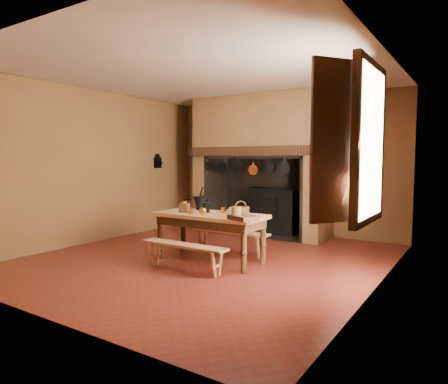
% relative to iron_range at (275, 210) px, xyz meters
% --- Properties ---
extents(floor, '(5.50, 5.50, 0.00)m').
position_rel_iron_range_xyz_m(floor, '(0.04, -2.45, -0.48)').
color(floor, maroon).
rests_on(floor, ground).
extents(ceiling, '(5.50, 5.50, 0.00)m').
position_rel_iron_range_xyz_m(ceiling, '(0.04, -2.45, 2.32)').
color(ceiling, silver).
rests_on(ceiling, back_wall).
extents(back_wall, '(5.00, 0.02, 2.80)m').
position_rel_iron_range_xyz_m(back_wall, '(0.04, 0.30, 0.92)').
color(back_wall, brown).
rests_on(back_wall, floor).
extents(wall_left, '(0.02, 5.50, 2.80)m').
position_rel_iron_range_xyz_m(wall_left, '(-2.46, -2.45, 0.92)').
color(wall_left, brown).
rests_on(wall_left, floor).
extents(wall_right, '(0.02, 5.50, 2.80)m').
position_rel_iron_range_xyz_m(wall_right, '(2.54, -2.45, 0.92)').
color(wall_right, brown).
rests_on(wall_right, floor).
extents(wall_front, '(5.00, 0.02, 2.80)m').
position_rel_iron_range_xyz_m(wall_front, '(0.04, -5.20, 0.92)').
color(wall_front, brown).
rests_on(wall_front, floor).
extents(chimney_breast, '(2.95, 0.96, 2.80)m').
position_rel_iron_range_xyz_m(chimney_breast, '(-0.26, -0.14, 1.33)').
color(chimney_breast, brown).
rests_on(chimney_breast, floor).
extents(iron_range, '(1.12, 0.55, 1.60)m').
position_rel_iron_range_xyz_m(iron_range, '(0.00, 0.00, 0.00)').
color(iron_range, black).
rests_on(iron_range, floor).
extents(hearth_pans, '(0.51, 0.62, 0.20)m').
position_rel_iron_range_xyz_m(hearth_pans, '(-1.01, -0.23, -0.39)').
color(hearth_pans, gold).
rests_on(hearth_pans, floor).
extents(hanging_pans, '(1.92, 0.29, 0.27)m').
position_rel_iron_range_xyz_m(hanging_pans, '(-0.30, -0.64, 0.88)').
color(hanging_pans, black).
rests_on(hanging_pans, chimney_breast).
extents(onion_string, '(0.12, 0.10, 0.46)m').
position_rel_iron_range_xyz_m(onion_string, '(1.04, -0.66, 0.85)').
color(onion_string, '#9E641D').
rests_on(onion_string, chimney_breast).
extents(herb_bunch, '(0.20, 0.20, 0.35)m').
position_rel_iron_range_xyz_m(herb_bunch, '(1.22, -0.66, 0.90)').
color(herb_bunch, brown).
rests_on(herb_bunch, chimney_breast).
extents(window, '(0.39, 1.75, 1.76)m').
position_rel_iron_range_xyz_m(window, '(2.39, -2.85, 1.22)').
color(window, white).
rests_on(window, wall_right).
extents(wall_coffee_mill, '(0.23, 0.16, 0.31)m').
position_rel_iron_range_xyz_m(wall_coffee_mill, '(-2.38, -0.90, 1.03)').
color(wall_coffee_mill, black).
rests_on(wall_coffee_mill, wall_left).
extents(work_table, '(1.67, 0.74, 0.72)m').
position_rel_iron_range_xyz_m(work_table, '(0.17, -2.56, 0.13)').
color(work_table, tan).
rests_on(work_table, floor).
extents(bench_front, '(1.33, 0.23, 0.37)m').
position_rel_iron_range_xyz_m(bench_front, '(0.17, -3.18, -0.20)').
color(bench_front, tan).
rests_on(bench_front, floor).
extents(bench_back, '(1.35, 0.24, 0.38)m').
position_rel_iron_range_xyz_m(bench_back, '(0.17, -1.99, -0.20)').
color(bench_back, tan).
rests_on(bench_back, floor).
extents(mortar_large, '(0.22, 0.22, 0.37)m').
position_rel_iron_range_xyz_m(mortar_large, '(-0.23, -2.27, 0.36)').
color(mortar_large, black).
rests_on(mortar_large, work_table).
extents(mortar_small, '(0.15, 0.15, 0.26)m').
position_rel_iron_range_xyz_m(mortar_small, '(0.07, -2.51, 0.33)').
color(mortar_small, black).
rests_on(mortar_small, work_table).
extents(coffee_grinder, '(0.20, 0.17, 0.21)m').
position_rel_iron_range_xyz_m(coffee_grinder, '(-0.25, -2.64, 0.32)').
color(coffee_grinder, '#391D12').
rests_on(coffee_grinder, work_table).
extents(brass_mug_a, '(0.09, 0.09, 0.08)m').
position_rel_iron_range_xyz_m(brass_mug_a, '(0.01, -2.82, 0.28)').
color(brass_mug_a, gold).
rests_on(brass_mug_a, work_table).
extents(brass_mug_b, '(0.08, 0.08, 0.09)m').
position_rel_iron_range_xyz_m(brass_mug_b, '(0.29, -2.39, 0.28)').
color(brass_mug_b, gold).
rests_on(brass_mug_b, work_table).
extents(mixing_bowl, '(0.34, 0.34, 0.07)m').
position_rel_iron_range_xyz_m(mixing_bowl, '(0.56, -2.41, 0.28)').
color(mixing_bowl, '#C0BA93').
rests_on(mixing_bowl, work_table).
extents(stoneware_crock, '(0.16, 0.16, 0.17)m').
position_rel_iron_range_xyz_m(stoneware_crock, '(0.79, -2.83, 0.32)').
color(stoneware_crock, brown).
rests_on(stoneware_crock, work_table).
extents(glass_jar, '(0.08, 0.08, 0.13)m').
position_rel_iron_range_xyz_m(glass_jar, '(0.61, -2.66, 0.31)').
color(glass_jar, beige).
rests_on(glass_jar, work_table).
extents(wicker_basket, '(0.26, 0.23, 0.21)m').
position_rel_iron_range_xyz_m(wicker_basket, '(0.66, -2.48, 0.31)').
color(wicker_basket, '#4C3117').
rests_on(wicker_basket, work_table).
extents(wooden_tray, '(0.44, 0.38, 0.06)m').
position_rel_iron_range_xyz_m(wooden_tray, '(0.90, -2.85, 0.27)').
color(wooden_tray, '#391D12').
rests_on(wooden_tray, work_table).
extents(brass_cup, '(0.12, 0.12, 0.09)m').
position_rel_iron_range_xyz_m(brass_cup, '(0.15, -2.71, 0.28)').
color(brass_cup, gold).
rests_on(brass_cup, work_table).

